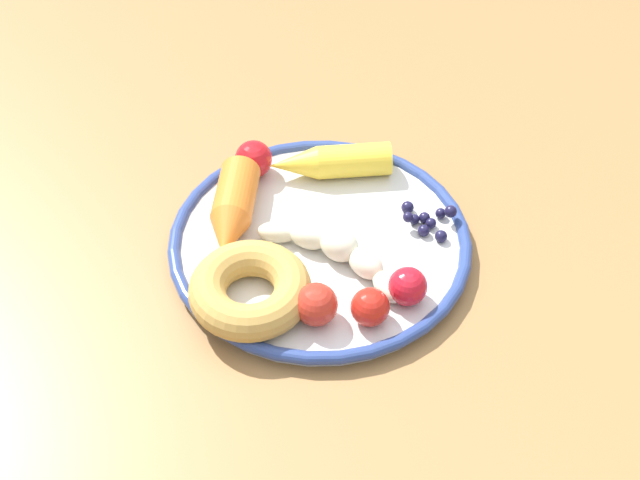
{
  "coord_description": "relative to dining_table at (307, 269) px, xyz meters",
  "views": [
    {
      "loc": [
        0.06,
        -0.6,
        1.33
      ],
      "look_at": [
        0.02,
        -0.04,
        0.74
      ],
      "focal_mm": 48.97,
      "sensor_mm": 36.0,
      "label": 1
    }
  ],
  "objects": [
    {
      "name": "tomato_extra",
      "position": [
        -0.06,
        0.04,
        0.11
      ],
      "size": [
        0.04,
        0.04,
        0.04
      ],
      "primitive_type": "sphere",
      "color": "red",
      "rests_on": "plate"
    },
    {
      "name": "tomato_near",
      "position": [
        0.1,
        -0.11,
        0.11
      ],
      "size": [
        0.03,
        0.03,
        0.03
      ],
      "primitive_type": "sphere",
      "color": "red",
      "rests_on": "plate"
    },
    {
      "name": "plate",
      "position": [
        0.02,
        -0.04,
        0.09
      ],
      "size": [
        0.28,
        0.28,
        0.02
      ],
      "color": "silver",
      "rests_on": "dining_table"
    },
    {
      "name": "tomato_far",
      "position": [
        0.07,
        -0.13,
        0.11
      ],
      "size": [
        0.03,
        0.03,
        0.03
      ],
      "primitive_type": "sphere",
      "color": "red",
      "rests_on": "plate"
    },
    {
      "name": "tomato_mid",
      "position": [
        0.02,
        -0.14,
        0.11
      ],
      "size": [
        0.04,
        0.04,
        0.04
      ],
      "primitive_type": "sphere",
      "color": "red",
      "rests_on": "plate"
    },
    {
      "name": "carrot_orange",
      "position": [
        -0.07,
        -0.03,
        0.11
      ],
      "size": [
        0.04,
        0.11,
        0.04
      ],
      "color": "orange",
      "rests_on": "plate"
    },
    {
      "name": "donut",
      "position": [
        -0.04,
        -0.12,
        0.11
      ],
      "size": [
        0.13,
        0.13,
        0.03
      ],
      "primitive_type": "torus",
      "rotation": [
        0.0,
        0.0,
        1.87
      ],
      "color": "#BF9346",
      "rests_on": "plate"
    },
    {
      "name": "dining_table",
      "position": [
        0.0,
        0.0,
        0.0
      ],
      "size": [
        1.25,
        0.87,
        0.73
      ],
      "color": "olive",
      "rests_on": "ground_plane"
    },
    {
      "name": "carrot_yellow",
      "position": [
        0.02,
        0.05,
        0.11
      ],
      "size": [
        0.12,
        0.05,
        0.03
      ],
      "color": "yellow",
      "rests_on": "plate"
    },
    {
      "name": "banana",
      "position": [
        0.03,
        -0.07,
        0.1
      ],
      "size": [
        0.14,
        0.09,
        0.03
      ],
      "color": "beige",
      "rests_on": "plate"
    },
    {
      "name": "blueberry_pile",
      "position": [
        0.12,
        -0.02,
        0.1
      ],
      "size": [
        0.05,
        0.05,
        0.02
      ],
      "color": "#191638",
      "rests_on": "plate"
    }
  ]
}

